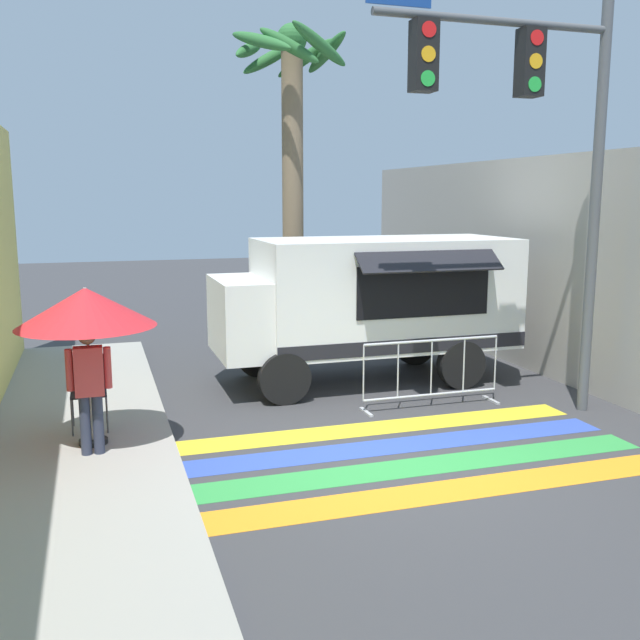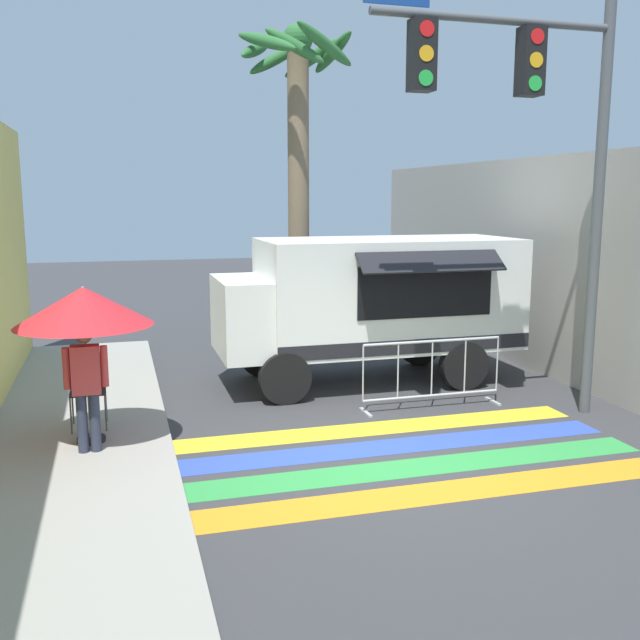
% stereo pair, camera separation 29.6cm
% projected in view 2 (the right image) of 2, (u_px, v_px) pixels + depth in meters
% --- Properties ---
extents(ground_plane, '(60.00, 60.00, 0.00)m').
position_uv_depth(ground_plane, '(395.00, 463.00, 8.77)').
color(ground_plane, '#38383A').
extents(concrete_wall_right, '(0.20, 16.00, 3.96)m').
position_uv_depth(concrete_wall_right, '(565.00, 269.00, 12.46)').
color(concrete_wall_right, '#A39E93').
rests_on(concrete_wall_right, ground_plane).
extents(crosswalk_painted, '(6.40, 2.84, 0.01)m').
position_uv_depth(crosswalk_painted, '(390.00, 458.00, 8.94)').
color(crosswalk_painted, orange).
rests_on(crosswalk_painted, ground_plane).
extents(food_truck, '(5.20, 2.48, 2.52)m').
position_uv_depth(food_truck, '(366.00, 298.00, 12.38)').
color(food_truck, white).
rests_on(food_truck, ground_plane).
extents(traffic_signal_pole, '(3.73, 0.29, 6.09)m').
position_uv_depth(traffic_signal_pole, '(532.00, 120.00, 9.80)').
color(traffic_signal_pole, '#515456').
rests_on(traffic_signal_pole, ground_plane).
extents(patio_umbrella, '(1.71, 1.71, 2.01)m').
position_uv_depth(patio_umbrella, '(84.00, 307.00, 8.88)').
color(patio_umbrella, black).
rests_on(patio_umbrella, sidewalk_left).
extents(folding_chair, '(0.47, 0.47, 0.99)m').
position_uv_depth(folding_chair, '(88.00, 383.00, 9.74)').
color(folding_chair, '#4C4C51').
rests_on(folding_chair, sidewalk_left).
extents(vendor_person, '(0.53, 0.21, 1.58)m').
position_uv_depth(vendor_person, '(86.00, 382.00, 8.68)').
color(vendor_person, '#2D3347').
rests_on(vendor_person, sidewalk_left).
extents(barricade_front, '(2.28, 0.44, 1.07)m').
position_uv_depth(barricade_front, '(432.00, 374.00, 10.99)').
color(barricade_front, '#B7BABF').
rests_on(barricade_front, ground_plane).
extents(palm_tree, '(2.40, 2.46, 6.63)m').
position_uv_depth(palm_tree, '(297.00, 140.00, 14.50)').
color(palm_tree, '#7A664C').
rests_on(palm_tree, ground_plane).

